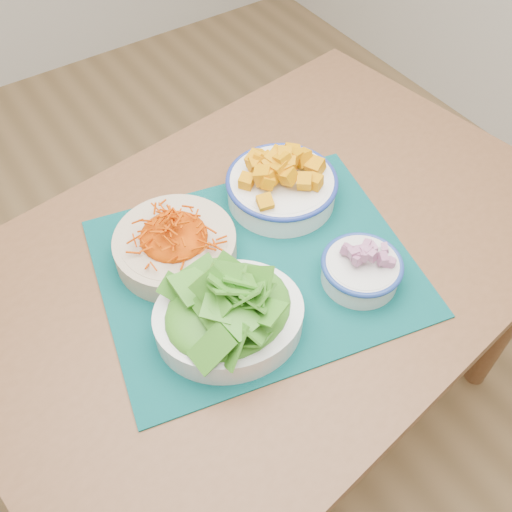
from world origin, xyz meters
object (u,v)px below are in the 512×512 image
Objects in this scene: lettuce_bowl at (228,309)px; onion_bowl at (362,267)px; placemat at (256,267)px; carrot_bowl at (175,241)px; squash_bowl at (282,181)px; table at (272,276)px.

onion_bowl is at bearing 10.57° from lettuce_bowl.
carrot_bowl reaches higher than placemat.
squash_bowl is (0.14, 0.12, 0.05)m from placemat.
squash_bowl is 0.33m from lettuce_bowl.
squash_bowl reaches higher than onion_bowl.
squash_bowl is 0.88× the size of lettuce_bowl.
carrot_bowl is at bearing -176.98° from squash_bowl.
carrot_bowl is at bearing 109.42° from lettuce_bowl.
onion_bowl is (-0.00, -0.25, -0.01)m from squash_bowl.
placemat is at bearing 57.88° from lettuce_bowl.
table is at bearing -132.30° from squash_bowl.
lettuce_bowl is at bearing -154.74° from table.
squash_bowl reaches higher than placemat.
table is 0.23m from carrot_bowl.
lettuce_bowl reaches higher than onion_bowl.
placemat is 3.71× the size of onion_bowl.
carrot_bowl is 0.35m from onion_bowl.
squash_bowl is at bearing 52.28° from placemat.
lettuce_bowl reaches higher than squash_bowl.
placemat is 2.24× the size of carrot_bowl.
onion_bowl is (0.26, -0.04, -0.02)m from lettuce_bowl.
onion_bowl is at bearing -30.62° from placemat.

